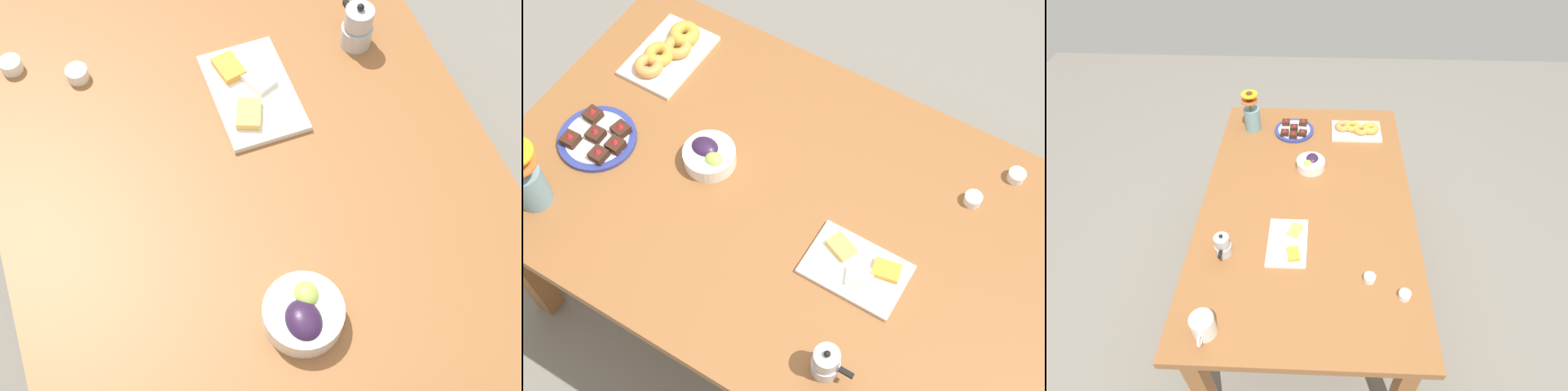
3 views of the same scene
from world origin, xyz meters
The scene contains 10 objects.
ground_plane centered at (0.00, 0.00, 0.00)m, with size 6.00×6.00×0.00m, color slate.
dining_table centered at (0.00, 0.00, 0.65)m, with size 1.60×1.00×0.74m.
grape_bowl centered at (-0.25, 0.01, 0.77)m, with size 0.15×0.15×0.07m.
cheese_platter centered at (0.26, -0.07, 0.75)m, with size 0.26×0.17×0.03m.
croissant_platter centered at (-0.57, 0.26, 0.76)m, with size 0.19×0.28×0.05m.
jam_cup_honey centered at (0.43, 0.27, 0.76)m, with size 0.05×0.05×0.03m.
jam_cup_berry centered at (0.50, 0.40, 0.76)m, with size 0.05×0.05×0.03m.
dessert_plate centered at (-0.56, -0.10, 0.75)m, with size 0.22×0.22×0.05m.
flower_vase centered at (-0.58, -0.33, 0.83)m, with size 0.11×0.09×0.25m.
moka_pot centered at (0.32, -0.34, 0.79)m, with size 0.11×0.07×0.12m.
Camera 2 is at (0.51, -0.84, 2.43)m, focal length 50.00 mm.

